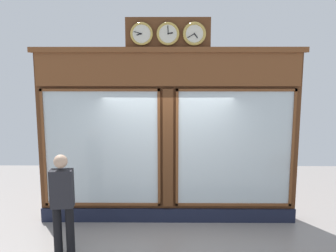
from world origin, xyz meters
The scene contains 2 objects.
shop_facade centered at (0.00, -0.12, 1.75)m, with size 5.17×0.42×3.98m.
pedestrian centered at (1.70, 1.30, 0.93)m, with size 0.38×0.26×1.69m.
Camera 1 is at (-0.06, 6.80, 3.03)m, focal length 38.21 mm.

